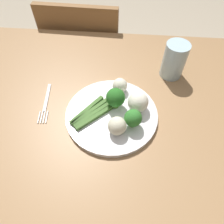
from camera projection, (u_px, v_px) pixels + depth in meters
The scene contains 12 objects.
ground_plane at pixel (111, 195), 1.25m from camera, with size 6.00×6.00×0.02m, color #B7A88E.
dining_table at pixel (111, 142), 0.70m from camera, with size 1.39×0.99×0.77m.
chair at pixel (87, 60), 1.22m from camera, with size 0.41×0.41×0.87m.
plate at pixel (112, 114), 0.64m from camera, with size 0.28×0.28×0.01m, color white.
asparagus_bundle at pixel (91, 113), 0.62m from camera, with size 0.13×0.13×0.01m.
broccoli_front_left at pixel (116, 98), 0.61m from camera, with size 0.06×0.06×0.07m.
broccoli_back_right at pixel (133, 117), 0.58m from camera, with size 0.05×0.05×0.06m.
cauliflower_near_fork at pixel (120, 85), 0.67m from camera, with size 0.05×0.05×0.05m, color silver.
cauliflower_right at pixel (117, 126), 0.57m from camera, with size 0.05×0.05×0.05m, color beige.
cauliflower_edge at pixel (138, 102), 0.61m from camera, with size 0.06×0.06×0.06m, color white.
fork at pixel (46, 103), 0.67m from camera, with size 0.04×0.17×0.00m.
water_glass at pixel (174, 60), 0.70m from camera, with size 0.08×0.08×0.13m, color silver.
Camera 1 is at (-0.03, 0.33, 1.29)m, focal length 32.64 mm.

